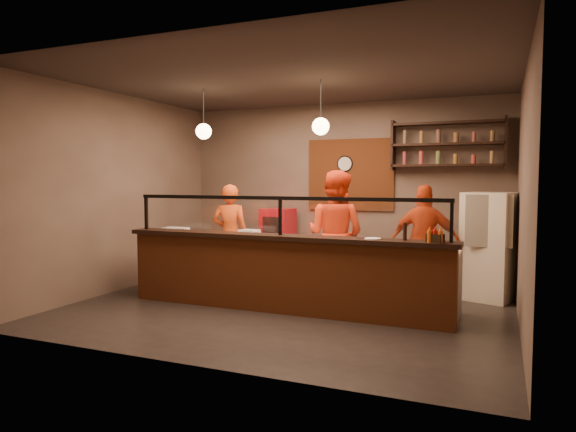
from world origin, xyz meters
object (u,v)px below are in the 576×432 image
at_px(wall_clock, 345,164).
at_px(cook_right, 425,242).
at_px(red_cooler, 278,242).
at_px(cook_left, 230,235).
at_px(fridge, 489,246).
at_px(pepper_mill, 405,232).
at_px(cook_mid, 335,235).
at_px(condiment_caddy, 435,238).
at_px(pizza_dough, 329,243).

bearing_deg(wall_clock, cook_right, -36.30).
bearing_deg(cook_right, red_cooler, -22.64).
xyz_separation_m(cook_left, red_cooler, (0.39, 1.13, -0.23)).
xyz_separation_m(fridge, pepper_mill, (-0.93, -1.86, 0.36)).
height_order(cook_right, red_cooler, cook_right).
bearing_deg(cook_mid, wall_clock, -66.59).
distance_m(wall_clock, pepper_mill, 3.30).
bearing_deg(condiment_caddy, cook_mid, 144.35).
relative_size(wall_clock, cook_right, 0.17).
bearing_deg(condiment_caddy, red_cooler, 141.63).
bearing_deg(cook_right, cook_mid, 15.11).
xyz_separation_m(cook_mid, pepper_mill, (1.23, -1.09, 0.19)).
xyz_separation_m(cook_left, fridge, (4.10, 0.55, -0.06)).
distance_m(cook_left, pepper_mill, 3.44).
height_order(cook_right, fridge, cook_right).
distance_m(cook_left, cook_right, 3.22).
height_order(cook_left, pizza_dough, cook_left).
xyz_separation_m(cook_mid, fridge, (2.16, 0.77, -0.16)).
relative_size(cook_right, fridge, 1.07).
relative_size(cook_right, pepper_mill, 7.94).
height_order(cook_right, pizza_dough, cook_right).
bearing_deg(condiment_caddy, cook_left, 158.94).
distance_m(cook_mid, red_cooler, 2.08).
bearing_deg(red_cooler, pepper_mill, -35.33).
relative_size(cook_mid, pizza_dough, 4.23).
xyz_separation_m(cook_right, pepper_mill, (-0.03, -1.57, 0.30)).
distance_m(wall_clock, cook_mid, 2.03).
bearing_deg(condiment_caddy, cook_right, 101.66).
bearing_deg(wall_clock, pizza_dough, -79.68).
height_order(fridge, red_cooler, fridge).
bearing_deg(fridge, red_cooler, -170.90).
height_order(cook_mid, condiment_caddy, cook_mid).
distance_m(cook_left, pizza_dough, 2.11).
bearing_deg(wall_clock, fridge, -19.55).
bearing_deg(red_cooler, pizza_dough, -42.85).
distance_m(cook_mid, condiment_caddy, 1.98).
height_order(cook_right, pepper_mill, cook_right).
distance_m(red_cooler, pizza_dough, 2.44).
relative_size(pizza_dough, condiment_caddy, 2.50).
relative_size(red_cooler, pizza_dough, 2.76).
distance_m(cook_right, red_cooler, 2.96).
relative_size(fridge, red_cooler, 1.28).
height_order(cook_mid, pizza_dough, cook_mid).
relative_size(cook_left, condiment_caddy, 9.41).
bearing_deg(red_cooler, condiment_caddy, -32.51).
height_order(wall_clock, condiment_caddy, wall_clock).
xyz_separation_m(cook_right, condiment_caddy, (0.34, -1.63, 0.24)).
bearing_deg(cook_mid, red_cooler, -29.05).
xyz_separation_m(wall_clock, cook_left, (-1.60, -1.44, -1.23)).
height_order(pizza_dough, pepper_mill, pepper_mill).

